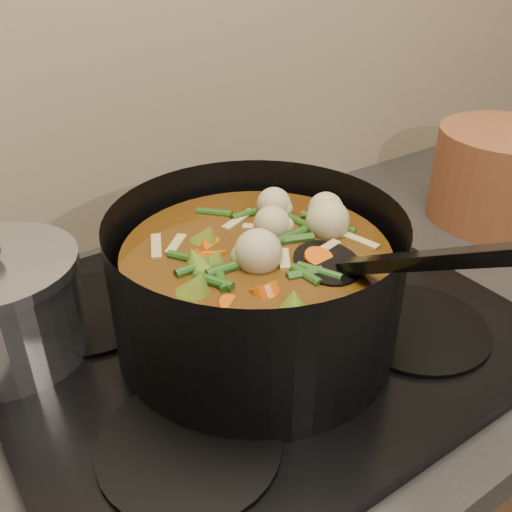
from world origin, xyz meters
TOP-DOWN VIEW (x-y plane):
  - stovetop at (0.00, 1.93)m, footprint 0.62×0.54m
  - stockpot at (-0.01, 1.90)m, footprint 0.38×0.47m
  - saucepan at (-0.26, 2.04)m, footprint 0.18×0.18m
  - terracotta_crock at (0.53, 1.96)m, footprint 0.30×0.30m

SIDE VIEW (x-z plane):
  - stovetop at x=0.00m, z-range 0.91..0.93m
  - terracotta_crock at x=0.53m, z-range 0.91..1.07m
  - saucepan at x=-0.26m, z-range 0.92..1.07m
  - stockpot at x=-0.01m, z-range 0.88..1.13m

